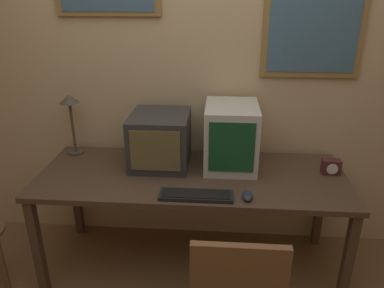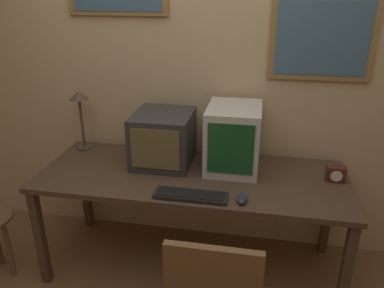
% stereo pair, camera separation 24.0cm
% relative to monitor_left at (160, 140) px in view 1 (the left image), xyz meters
% --- Properties ---
extents(wall_back, '(8.00, 0.08, 2.60)m').
position_rel_monitor_left_xyz_m(wall_back, '(0.23, 0.30, 0.37)').
color(wall_back, '#D1B284').
rests_on(wall_back, ground_plane).
extents(desk, '(2.03, 0.78, 0.76)m').
position_rel_monitor_left_xyz_m(desk, '(0.23, -0.15, -0.25)').
color(desk, '#4C3828').
rests_on(desk, ground_plane).
extents(monitor_left, '(0.39, 0.43, 0.36)m').
position_rel_monitor_left_xyz_m(monitor_left, '(0.00, 0.00, 0.00)').
color(monitor_left, '#333333').
rests_on(monitor_left, desk).
extents(monitor_right, '(0.35, 0.44, 0.43)m').
position_rel_monitor_left_xyz_m(monitor_right, '(0.48, 0.01, 0.04)').
color(monitor_right, beige).
rests_on(monitor_right, desk).
extents(keyboard_main, '(0.44, 0.13, 0.03)m').
position_rel_monitor_left_xyz_m(keyboard_main, '(0.28, -0.44, -0.17)').
color(keyboard_main, black).
rests_on(keyboard_main, desk).
extents(mouse_near_keyboard, '(0.06, 0.12, 0.04)m').
position_rel_monitor_left_xyz_m(mouse_near_keyboard, '(0.58, -0.43, -0.16)').
color(mouse_near_keyboard, '#282D3D').
rests_on(mouse_near_keyboard, desk).
extents(desk_clock, '(0.12, 0.07, 0.10)m').
position_rel_monitor_left_xyz_m(desk_clock, '(1.15, -0.07, -0.13)').
color(desk_clock, '#4C231E').
rests_on(desk_clock, desk).
extents(desk_lamp, '(0.14, 0.14, 0.45)m').
position_rel_monitor_left_xyz_m(desk_lamp, '(-0.66, 0.12, 0.17)').
color(desk_lamp, '#4C4233').
rests_on(desk_lamp, desk).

